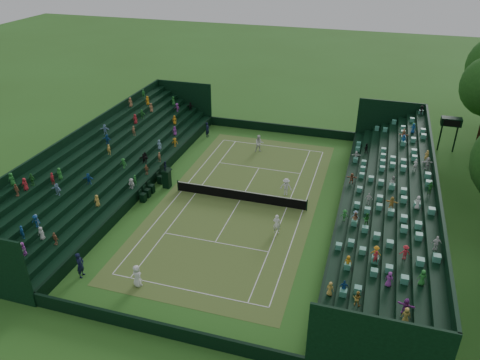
{
  "coord_description": "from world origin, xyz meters",
  "views": [
    {
      "loc": [
        10.06,
        -33.19,
        20.8
      ],
      "look_at": [
        0.0,
        0.0,
        2.0
      ],
      "focal_mm": 35.0,
      "sensor_mm": 36.0,
      "label": 1
    }
  ],
  "objects_px": {
    "player_near_west": "(137,276)",
    "player_far_east": "(286,187)",
    "player_near_east": "(277,224)",
    "tennis_net": "(240,195)",
    "player_far_west": "(259,143)",
    "umpire_chair": "(166,176)"
  },
  "relations": [
    {
      "from": "player_near_west",
      "to": "player_near_east",
      "type": "distance_m",
      "value": 11.28
    },
    {
      "from": "player_near_west",
      "to": "player_far_east",
      "type": "xyz_separation_m",
      "value": [
        6.82,
        14.5,
        -0.01
      ]
    },
    {
      "from": "player_far_east",
      "to": "tennis_net",
      "type": "bearing_deg",
      "value": -150.93
    },
    {
      "from": "tennis_net",
      "to": "umpire_chair",
      "type": "height_order",
      "value": "umpire_chair"
    },
    {
      "from": "player_near_east",
      "to": "player_near_west",
      "type": "bearing_deg",
      "value": 49.33
    },
    {
      "from": "umpire_chair",
      "to": "player_far_east",
      "type": "xyz_separation_m",
      "value": [
        10.59,
        1.76,
        -0.3
      ]
    },
    {
      "from": "umpire_chair",
      "to": "player_near_east",
      "type": "relative_size",
      "value": 1.58
    },
    {
      "from": "umpire_chair",
      "to": "player_near_west",
      "type": "bearing_deg",
      "value": -73.52
    },
    {
      "from": "player_far_west",
      "to": "player_far_east",
      "type": "xyz_separation_m",
      "value": [
        4.56,
        -8.06,
        -0.12
      ]
    },
    {
      "from": "umpire_chair",
      "to": "player_far_west",
      "type": "distance_m",
      "value": 11.53
    },
    {
      "from": "player_near_west",
      "to": "player_far_east",
      "type": "relative_size",
      "value": 1.01
    },
    {
      "from": "tennis_net",
      "to": "player_far_west",
      "type": "xyz_separation_m",
      "value": [
        -0.99,
        10.15,
        0.4
      ]
    },
    {
      "from": "player_near_west",
      "to": "player_near_east",
      "type": "bearing_deg",
      "value": -105.97
    },
    {
      "from": "player_far_east",
      "to": "player_near_west",
      "type": "bearing_deg",
      "value": -116.43
    },
    {
      "from": "player_far_west",
      "to": "player_near_west",
      "type": "bearing_deg",
      "value": -116.93
    },
    {
      "from": "player_near_west",
      "to": "player_far_east",
      "type": "distance_m",
      "value": 16.02
    },
    {
      "from": "tennis_net",
      "to": "player_near_west",
      "type": "relative_size",
      "value": 7.18
    },
    {
      "from": "tennis_net",
      "to": "umpire_chair",
      "type": "bearing_deg",
      "value": 177.34
    },
    {
      "from": "tennis_net",
      "to": "umpire_chair",
      "type": "xyz_separation_m",
      "value": [
        -7.02,
        0.33,
        0.58
      ]
    },
    {
      "from": "player_near_west",
      "to": "player_near_east",
      "type": "relative_size",
      "value": 0.99
    },
    {
      "from": "tennis_net",
      "to": "player_far_east",
      "type": "xyz_separation_m",
      "value": [
        3.57,
        2.09,
        0.28
      ]
    },
    {
      "from": "player_far_west",
      "to": "tennis_net",
      "type": "bearing_deg",
      "value": -105.65
    }
  ]
}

